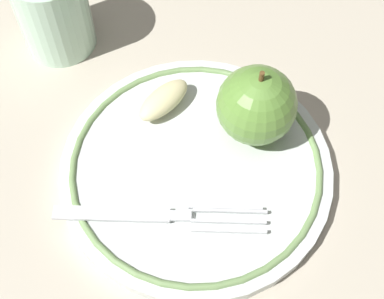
{
  "coord_description": "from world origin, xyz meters",
  "views": [
    {
      "loc": [
        0.16,
        0.13,
        0.42
      ],
      "look_at": [
        -0.02,
        -0.0,
        0.04
      ],
      "focal_mm": 50.0,
      "sensor_mm": 36.0,
      "label": 1
    }
  ],
  "objects": [
    {
      "name": "ground_plane",
      "position": [
        0.0,
        0.0,
        0.0
      ],
      "size": [
        2.0,
        2.0,
        0.0
      ],
      "primitive_type": "plane",
      "color": "#B7AD99"
    },
    {
      "name": "plate",
      "position": [
        -0.02,
        -0.0,
        0.01
      ],
      "size": [
        0.24,
        0.24,
        0.02
      ],
      "color": "silver",
      "rests_on": "ground_plane"
    },
    {
      "name": "apple_red_whole",
      "position": [
        -0.08,
        0.02,
        0.05
      ],
      "size": [
        0.07,
        0.07,
        0.08
      ],
      "color": "#5E8C39",
      "rests_on": "plate"
    },
    {
      "name": "apple_slice_front",
      "position": [
        -0.05,
        -0.06,
        0.03
      ],
      "size": [
        0.06,
        0.03,
        0.02
      ],
      "primitive_type": "ellipsoid",
      "rotation": [
        0.0,
        0.0,
        3.04
      ],
      "color": "beige",
      "rests_on": "plate"
    },
    {
      "name": "fork",
      "position": [
        0.04,
        0.0,
        0.02
      ],
      "size": [
        0.12,
        0.15,
        0.0
      ],
      "rotation": [
        0.0,
        0.0,
        2.19
      ],
      "color": "silver",
      "rests_on": "plate"
    },
    {
      "name": "drinking_glass",
      "position": [
        -0.06,
        -0.2,
        0.04
      ],
      "size": [
        0.07,
        0.07,
        0.09
      ],
      "primitive_type": "cylinder",
      "color": "silver",
      "rests_on": "ground_plane"
    }
  ]
}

